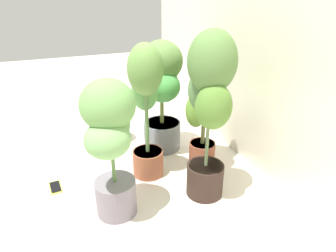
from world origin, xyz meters
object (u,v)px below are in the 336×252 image
at_px(cell_phone, 55,187).
at_px(potted_plant_back_center, 205,92).
at_px(potted_plant_back_right, 209,101).
at_px(floor_fan, 113,115).
at_px(potted_plant_front_right, 111,138).
at_px(potted_plant_back_left, 162,89).
at_px(potted_plant_center, 146,102).

bearing_deg(cell_phone, potted_plant_back_center, 170.21).
xyz_separation_m(potted_plant_back_right, floor_fan, (-0.86, -0.34, -0.36)).
distance_m(cell_phone, floor_fan, 0.72).
distance_m(potted_plant_front_right, cell_phone, 0.65).
bearing_deg(potted_plant_back_right, potted_plant_back_center, 154.65).
relative_size(potted_plant_back_center, potted_plant_back_left, 1.10).
bearing_deg(potted_plant_front_right, potted_plant_back_left, 139.70).
bearing_deg(potted_plant_back_left, potted_plant_back_center, 29.04).
bearing_deg(potted_plant_front_right, floor_fan, 167.90).
relative_size(potted_plant_back_center, floor_fan, 2.55).
xyz_separation_m(potted_plant_front_right, potted_plant_back_right, (0.03, 0.52, 0.13)).
bearing_deg(potted_plant_back_right, floor_fan, -158.15).
distance_m(potted_plant_front_right, potted_plant_center, 0.42).
relative_size(potted_plant_front_right, potted_plant_back_right, 0.79).
xyz_separation_m(potted_plant_back_left, floor_fan, (-0.25, -0.31, -0.24)).
relative_size(potted_plant_front_right, floor_fan, 2.17).
xyz_separation_m(potted_plant_back_center, potted_plant_front_right, (0.27, -0.66, -0.06)).
bearing_deg(floor_fan, potted_plant_front_right, 7.36).
bearing_deg(cell_phone, potted_plant_center, 170.91).
distance_m(potted_plant_back_left, cell_phone, 0.95).
relative_size(potted_plant_back_right, cell_phone, 6.37).
relative_size(potted_plant_center, cell_phone, 5.71).
bearing_deg(potted_plant_back_right, potted_plant_center, -144.71).
bearing_deg(potted_plant_back_center, floor_fan, -139.12).
xyz_separation_m(potted_plant_back_center, cell_phone, (-0.08, -0.97, -0.52)).
xyz_separation_m(potted_plant_center, potted_plant_back_right, (0.34, 0.24, 0.09)).
distance_m(potted_plant_back_center, potted_plant_back_left, 0.36).
bearing_deg(potted_plant_front_right, potted_plant_center, 137.27).
bearing_deg(cell_phone, floor_fan, -140.24).
xyz_separation_m(potted_plant_back_right, potted_plant_back_left, (-0.61, -0.03, -0.12)).
distance_m(potted_plant_back_center, floor_fan, 0.80).
distance_m(potted_plant_back_left, floor_fan, 0.47).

